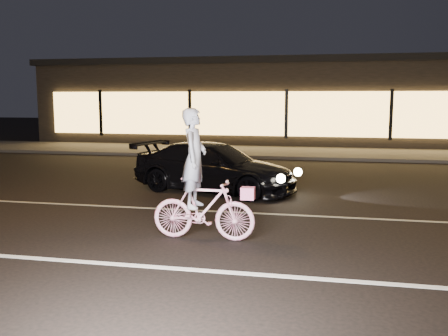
# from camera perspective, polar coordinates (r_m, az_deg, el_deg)

# --- Properties ---
(ground) EXTENTS (90.00, 90.00, 0.00)m
(ground) POSITION_cam_1_polar(r_m,az_deg,el_deg) (8.35, -1.70, -8.13)
(ground) COLOR black
(ground) RESTS_ON ground
(lane_stripe_near) EXTENTS (60.00, 0.12, 0.01)m
(lane_stripe_near) POSITION_cam_1_polar(r_m,az_deg,el_deg) (6.97, -4.65, -11.44)
(lane_stripe_near) COLOR silver
(lane_stripe_near) RESTS_ON ground
(lane_stripe_far) EXTENTS (60.00, 0.10, 0.01)m
(lane_stripe_far) POSITION_cam_1_polar(r_m,az_deg,el_deg) (10.25, 0.94, -5.06)
(lane_stripe_far) COLOR gray
(lane_stripe_far) RESTS_ON ground
(sidewalk) EXTENTS (30.00, 4.00, 0.12)m
(sidewalk) POSITION_cam_1_polar(r_m,az_deg,el_deg) (21.01, 6.65, 1.80)
(sidewalk) COLOR #383533
(sidewalk) RESTS_ON ground
(storefront) EXTENTS (25.40, 8.42, 4.20)m
(storefront) POSITION_cam_1_polar(r_m,az_deg,el_deg) (26.83, 7.91, 7.59)
(storefront) COLOR black
(storefront) RESTS_ON ground
(cyclist) EXTENTS (1.72, 0.59, 2.16)m
(cyclist) POSITION_cam_1_polar(r_m,az_deg,el_deg) (8.17, -2.65, -2.95)
(cyclist) COLOR #FF5390
(cyclist) RESTS_ON ground
(sedan) EXTENTS (4.49, 2.79, 1.21)m
(sedan) POSITION_cam_1_polar(r_m,az_deg,el_deg) (12.40, -1.12, 0.07)
(sedan) COLOR black
(sedan) RESTS_ON ground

